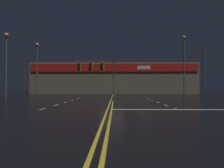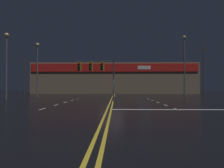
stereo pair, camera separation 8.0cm
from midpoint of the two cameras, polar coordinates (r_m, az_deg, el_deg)
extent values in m
plane|color=black|center=(23.23, -0.05, -4.82)|extent=(200.00, 200.00, 0.00)
cube|color=gold|center=(23.23, -0.42, -4.81)|extent=(0.12, 60.00, 0.01)
cube|color=gold|center=(23.22, 0.33, -4.81)|extent=(0.12, 60.00, 0.01)
cube|color=silver|center=(16.93, -17.57, -6.22)|extent=(0.12, 1.40, 0.01)
cube|color=silver|center=(20.36, -14.31, -5.33)|extent=(0.12, 1.40, 0.01)
cube|color=silver|center=(23.84, -12.00, -4.69)|extent=(0.12, 1.40, 0.01)
cube|color=silver|center=(27.35, -10.28, -4.21)|extent=(0.12, 1.40, 0.01)
cube|color=silver|center=(30.88, -8.95, -3.83)|extent=(0.12, 1.40, 0.01)
cube|color=silver|center=(16.65, 16.71, -6.32)|extent=(0.12, 1.40, 0.01)
cube|color=silver|center=(20.13, 13.95, -5.39)|extent=(0.12, 1.40, 0.01)
cube|color=silver|center=(23.64, 12.01, -4.72)|extent=(0.12, 1.40, 0.01)
cube|color=silver|center=(27.18, 10.57, -4.23)|extent=(0.12, 1.40, 0.01)
cube|color=silver|center=(30.73, 9.47, -3.85)|extent=(0.12, 1.40, 0.01)
cube|color=silver|center=(16.38, 16.98, -6.41)|extent=(9.45, 0.40, 0.01)
cylinder|color=#38383D|center=(24.00, 0.53, 0.94)|extent=(0.14, 0.14, 4.72)
cylinder|color=#38383D|center=(24.28, -4.74, 5.91)|extent=(4.44, 0.10, 0.10)
cube|color=black|center=(24.14, -2.49, 4.66)|extent=(0.28, 0.24, 0.84)
cube|color=gold|center=(24.14, -2.49, 4.66)|extent=(0.42, 0.08, 0.99)
sphere|color=red|center=(24.01, -2.51, 5.29)|extent=(0.17, 0.17, 0.17)
sphere|color=#543707|center=(23.99, -2.51, 4.69)|extent=(0.17, 0.17, 0.17)
sphere|color=#084513|center=(23.96, -2.51, 4.09)|extent=(0.17, 0.17, 0.17)
cube|color=black|center=(24.26, -5.48, 4.63)|extent=(0.28, 0.24, 0.84)
cube|color=gold|center=(24.26, -5.48, 4.63)|extent=(0.42, 0.08, 0.99)
sphere|color=red|center=(24.13, -5.53, 5.27)|extent=(0.17, 0.17, 0.17)
sphere|color=#543707|center=(24.10, -5.53, 4.67)|extent=(0.17, 0.17, 0.17)
sphere|color=#084513|center=(24.08, -5.53, 4.07)|extent=(0.17, 0.17, 0.17)
cube|color=black|center=(24.44, -8.45, 4.60)|extent=(0.28, 0.24, 0.84)
cube|color=gold|center=(24.44, -8.45, 4.60)|extent=(0.42, 0.08, 0.99)
sphere|color=red|center=(24.31, -8.51, 5.23)|extent=(0.17, 0.17, 0.17)
sphere|color=#543707|center=(24.28, -8.51, 4.63)|extent=(0.17, 0.17, 0.17)
sphere|color=#084513|center=(24.26, -8.51, 4.04)|extent=(0.17, 0.17, 0.17)
cylinder|color=#59595E|center=(32.45, -25.80, 3.85)|extent=(0.20, 0.20, 8.46)
sphere|color=#F9D17A|center=(33.10, -25.75, 11.46)|extent=(0.56, 0.56, 0.56)
cylinder|color=#59595E|center=(38.93, -18.86, 3.19)|extent=(0.20, 0.20, 8.67)
sphere|color=#F9D17A|center=(39.51, -18.83, 9.71)|extent=(0.56, 0.56, 0.56)
cylinder|color=#59595E|center=(38.92, 18.43, 4.11)|extent=(0.20, 0.20, 9.92)
sphere|color=#F9D17A|center=(39.70, 18.40, 11.51)|extent=(0.56, 0.56, 0.56)
cube|color=#7A6651|center=(59.21, 0.67, 1.38)|extent=(42.35, 10.00, 7.90)
cube|color=red|center=(54.29, 0.63, 4.30)|extent=(41.50, 0.20, 1.98)
cube|color=white|center=(54.67, 8.44, 4.28)|extent=(3.20, 0.16, 0.90)
cylinder|color=#4C3828|center=(59.79, -21.81, 2.03)|extent=(0.26, 0.26, 9.16)
cube|color=#4C3828|center=(60.13, -21.78, 5.82)|extent=(2.20, 0.12, 0.12)
cylinder|color=#4C3828|center=(59.34, 22.81, 3.28)|extent=(0.26, 0.26, 11.70)
cube|color=#4C3828|center=(59.94, 22.78, 8.29)|extent=(2.20, 0.12, 0.12)
camera|label=1|loc=(0.04, -89.91, 0.00)|focal=35.00mm
camera|label=2|loc=(0.04, 90.09, 0.00)|focal=35.00mm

